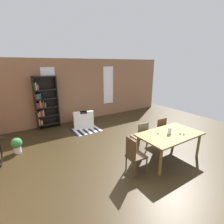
{
  "coord_description": "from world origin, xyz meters",
  "views": [
    {
      "loc": [
        -2.94,
        -3.46,
        2.63
      ],
      "look_at": [
        0.16,
        1.42,
        0.93
      ],
      "focal_mm": 26.56,
      "sensor_mm": 36.0,
      "label": 1
    }
  ],
  "objects_px": {
    "bookshelf_tall": "(45,103)",
    "dining_table": "(170,136)",
    "dining_chair_far_left": "(140,136)",
    "potted_plant_by_shelf": "(17,144)",
    "dining_chair_far_right": "(159,130)",
    "dining_chair_head_left": "(134,154)",
    "armchair_white": "(83,120)",
    "vase_on_table": "(170,131)"
  },
  "relations": [
    {
      "from": "bookshelf_tall",
      "to": "dining_table",
      "type": "bearing_deg",
      "value": -61.01
    },
    {
      "from": "dining_chair_far_left",
      "to": "potted_plant_by_shelf",
      "type": "relative_size",
      "value": 1.99
    },
    {
      "from": "dining_table",
      "to": "potted_plant_by_shelf",
      "type": "xyz_separation_m",
      "value": [
        -3.64,
        2.67,
        -0.41
      ]
    },
    {
      "from": "dining_chair_far_right",
      "to": "dining_chair_head_left",
      "type": "height_order",
      "value": "same"
    },
    {
      "from": "dining_table",
      "to": "bookshelf_tall",
      "type": "xyz_separation_m",
      "value": [
        -2.41,
        4.35,
        0.39
      ]
    },
    {
      "from": "potted_plant_by_shelf",
      "to": "dining_table",
      "type": "bearing_deg",
      "value": -36.24
    },
    {
      "from": "dining_chair_far_left",
      "to": "dining_chair_head_left",
      "type": "height_order",
      "value": "same"
    },
    {
      "from": "dining_table",
      "to": "dining_chair_far_left",
      "type": "distance_m",
      "value": 0.86
    },
    {
      "from": "dining_chair_far_left",
      "to": "bookshelf_tall",
      "type": "relative_size",
      "value": 0.44
    },
    {
      "from": "bookshelf_tall",
      "to": "potted_plant_by_shelf",
      "type": "bearing_deg",
      "value": -126.09
    },
    {
      "from": "dining_chair_far_left",
      "to": "dining_chair_head_left",
      "type": "relative_size",
      "value": 1.0
    },
    {
      "from": "dining_chair_far_left",
      "to": "armchair_white",
      "type": "relative_size",
      "value": 0.97
    },
    {
      "from": "dining_chair_far_right",
      "to": "bookshelf_tall",
      "type": "distance_m",
      "value": 4.6
    },
    {
      "from": "bookshelf_tall",
      "to": "dining_chair_far_right",
      "type": "bearing_deg",
      "value": -52.13
    },
    {
      "from": "vase_on_table",
      "to": "dining_chair_far_left",
      "type": "bearing_deg",
      "value": 117.04
    },
    {
      "from": "vase_on_table",
      "to": "potted_plant_by_shelf",
      "type": "distance_m",
      "value": 4.53
    },
    {
      "from": "dining_chair_head_left",
      "to": "bookshelf_tall",
      "type": "relative_size",
      "value": 0.44
    },
    {
      "from": "dining_table",
      "to": "dining_chair_head_left",
      "type": "xyz_separation_m",
      "value": [
        -1.26,
        0.0,
        -0.17
      ]
    },
    {
      "from": "armchair_white",
      "to": "bookshelf_tall",
      "type": "bearing_deg",
      "value": 152.47
    },
    {
      "from": "armchair_white",
      "to": "potted_plant_by_shelf",
      "type": "relative_size",
      "value": 2.06
    },
    {
      "from": "bookshelf_tall",
      "to": "potted_plant_by_shelf",
      "type": "distance_m",
      "value": 2.23
    },
    {
      "from": "dining_table",
      "to": "bookshelf_tall",
      "type": "bearing_deg",
      "value": 118.99
    },
    {
      "from": "dining_chair_head_left",
      "to": "potted_plant_by_shelf",
      "type": "relative_size",
      "value": 1.99
    },
    {
      "from": "dining_chair_far_right",
      "to": "dining_chair_head_left",
      "type": "xyz_separation_m",
      "value": [
        -1.66,
        -0.74,
        0.0
      ]
    },
    {
      "from": "armchair_white",
      "to": "potted_plant_by_shelf",
      "type": "distance_m",
      "value": 2.75
    },
    {
      "from": "dining_chair_head_left",
      "to": "armchair_white",
      "type": "xyz_separation_m",
      "value": [
        0.19,
        3.64,
        -0.23
      ]
    },
    {
      "from": "dining_table",
      "to": "dining_chair_far_right",
      "type": "relative_size",
      "value": 1.87
    },
    {
      "from": "armchair_white",
      "to": "potted_plant_by_shelf",
      "type": "bearing_deg",
      "value": -159.04
    },
    {
      "from": "dining_table",
      "to": "dining_chair_head_left",
      "type": "bearing_deg",
      "value": 179.79
    },
    {
      "from": "vase_on_table",
      "to": "dining_chair_far_left",
      "type": "xyz_separation_m",
      "value": [
        -0.38,
        0.74,
        -0.34
      ]
    },
    {
      "from": "bookshelf_tall",
      "to": "potted_plant_by_shelf",
      "type": "height_order",
      "value": "bookshelf_tall"
    },
    {
      "from": "dining_chair_far_right",
      "to": "potted_plant_by_shelf",
      "type": "relative_size",
      "value": 1.99
    },
    {
      "from": "bookshelf_tall",
      "to": "armchair_white",
      "type": "distance_m",
      "value": 1.71
    },
    {
      "from": "dining_chair_head_left",
      "to": "armchair_white",
      "type": "bearing_deg",
      "value": 86.95
    },
    {
      "from": "vase_on_table",
      "to": "dining_table",
      "type": "bearing_deg",
      "value": 0.0
    },
    {
      "from": "bookshelf_tall",
      "to": "armchair_white",
      "type": "xyz_separation_m",
      "value": [
        1.34,
        -0.7,
        -0.8
      ]
    },
    {
      "from": "dining_table",
      "to": "armchair_white",
      "type": "distance_m",
      "value": 3.82
    },
    {
      "from": "dining_table",
      "to": "dining_chair_far_left",
      "type": "bearing_deg",
      "value": 118.56
    },
    {
      "from": "dining_table",
      "to": "dining_chair_head_left",
      "type": "distance_m",
      "value": 1.27
    },
    {
      "from": "dining_chair_far_right",
      "to": "potted_plant_by_shelf",
      "type": "bearing_deg",
      "value": 154.49
    },
    {
      "from": "dining_chair_head_left",
      "to": "bookshelf_tall",
      "type": "distance_m",
      "value": 4.53
    },
    {
      "from": "potted_plant_by_shelf",
      "to": "dining_chair_far_left",
      "type": "bearing_deg",
      "value": -30.76
    }
  ]
}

